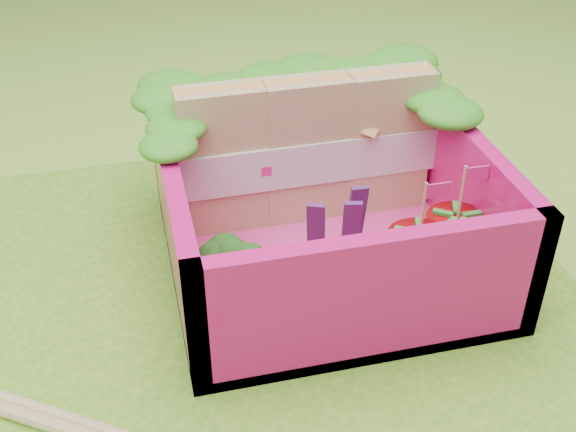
% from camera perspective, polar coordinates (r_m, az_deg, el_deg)
% --- Properties ---
extents(ground, '(14.00, 14.00, 0.00)m').
position_cam_1_polar(ground, '(2.93, -1.86, -7.62)').
color(ground, '#95C738').
rests_on(ground, ground).
extents(placemat, '(2.60, 2.60, 0.03)m').
position_cam_1_polar(placemat, '(2.92, -1.87, -7.40)').
color(placemat, '#60A324').
rests_on(placemat, ground).
extents(bento_floor, '(1.30, 1.30, 0.05)m').
position_cam_1_polar(bento_floor, '(3.14, 2.79, -3.01)').
color(bento_floor, '#F33E9C').
rests_on(bento_floor, placemat).
extents(bento_box, '(1.30, 1.30, 0.55)m').
position_cam_1_polar(bento_box, '(2.99, 2.92, 0.80)').
color(bento_box, '#DE1272').
rests_on(bento_box, placemat).
extents(lettuce_ruffle, '(1.43, 0.83, 0.11)m').
position_cam_1_polar(lettuce_ruffle, '(3.23, 0.75, 10.23)').
color(lettuce_ruffle, '#2B7D16').
rests_on(lettuce_ruffle, bento_box).
extents(sandwich_stack, '(1.19, 0.18, 0.66)m').
position_cam_1_polar(sandwich_stack, '(3.19, 1.57, 5.16)').
color(sandwich_stack, tan).
rests_on(sandwich_stack, bento_floor).
extents(broccoli, '(0.32, 0.32, 0.27)m').
position_cam_1_polar(broccoli, '(2.73, -4.49, -3.96)').
color(broccoli, '#6BA44F').
rests_on(broccoli, bento_floor).
extents(carrot_sticks, '(0.16, 0.07, 0.26)m').
position_cam_1_polar(carrot_sticks, '(2.75, -1.17, -5.29)').
color(carrot_sticks, orange).
rests_on(carrot_sticks, bento_floor).
extents(purple_wedges, '(0.26, 0.13, 0.38)m').
position_cam_1_polar(purple_wedges, '(2.90, 4.19, -1.25)').
color(purple_wedges, '#4D1856').
rests_on(purple_wedges, bento_floor).
extents(strawberry_left, '(0.25, 0.25, 0.49)m').
position_cam_1_polar(strawberry_left, '(2.88, 10.13, -3.50)').
color(strawberry_left, red).
rests_on(strawberry_left, bento_floor).
extents(strawberry_right, '(0.25, 0.25, 0.49)m').
position_cam_1_polar(strawberry_right, '(3.01, 12.96, -2.03)').
color(strawberry_right, red).
rests_on(strawberry_right, bento_floor).
extents(snap_peas, '(0.92, 0.59, 0.05)m').
position_cam_1_polar(snap_peas, '(2.97, 9.28, -4.73)').
color(snap_peas, '#5CA935').
rests_on(snap_peas, bento_floor).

